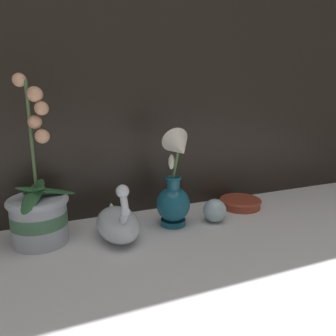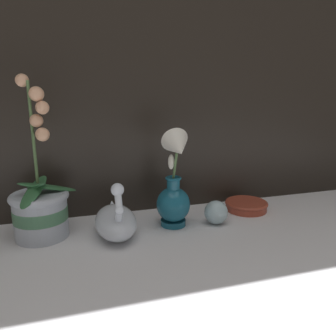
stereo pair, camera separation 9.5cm
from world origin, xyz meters
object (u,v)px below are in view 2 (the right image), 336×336
Objects in this scene: orchid_potted_plant at (40,206)px; glass_sphere at (216,212)px; swan_figurine at (116,220)px; blue_vase at (174,191)px; amber_dish at (246,205)px.

glass_sphere is (0.50, -0.05, -0.05)m from orchid_potted_plant.
orchid_potted_plant is 6.09× the size of glass_sphere.
orchid_potted_plant is 2.13× the size of swan_figurine.
swan_figurine is at bearing -14.73° from orchid_potted_plant.
blue_vase is (0.37, -0.04, 0.02)m from orchid_potted_plant.
glass_sphere is 0.17m from amber_dish.
orchid_potted_plant is 0.38m from blue_vase.
blue_vase is 0.30m from amber_dish.
glass_sphere is (0.13, -0.02, -0.08)m from blue_vase.
blue_vase is (0.18, 0.01, 0.07)m from swan_figurine.
glass_sphere is at bearing -0.32° from swan_figurine.
swan_figurine is 0.31m from glass_sphere.
swan_figurine is at bearing -170.60° from amber_dish.
amber_dish is at bearing 27.47° from glass_sphere.
amber_dish is (0.45, 0.07, -0.03)m from swan_figurine.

